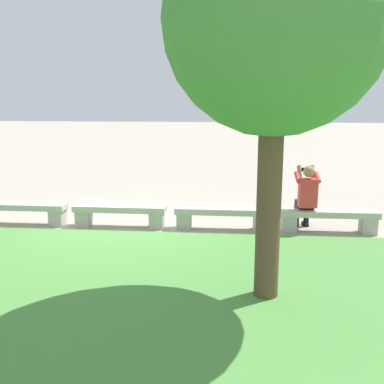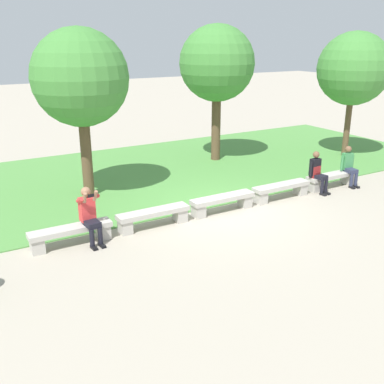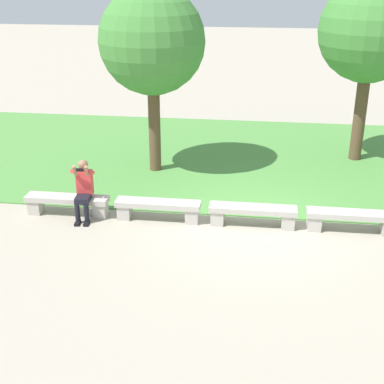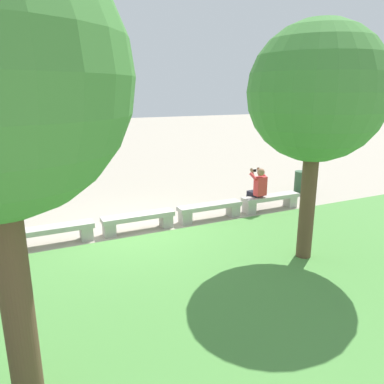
{
  "view_description": "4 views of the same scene",
  "coord_description": "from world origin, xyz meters",
  "px_view_note": "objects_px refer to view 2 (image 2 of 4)",
  "views": [
    {
      "loc": [
        -2.29,
        8.68,
        2.6
      ],
      "look_at": [
        -1.47,
        -0.01,
        0.75
      ],
      "focal_mm": 42.0,
      "sensor_mm": 36.0,
      "label": 1
    },
    {
      "loc": [
        -6.48,
        -9.47,
        4.52
      ],
      "look_at": [
        -1.19,
        -0.39,
        0.89
      ],
      "focal_mm": 42.0,
      "sensor_mm": 36.0,
      "label": 2
    },
    {
      "loc": [
        0.08,
        -10.5,
        5.23
      ],
      "look_at": [
        -1.29,
        -0.25,
        0.82
      ],
      "focal_mm": 50.0,
      "sensor_mm": 36.0,
      "label": 3
    },
    {
      "loc": [
        2.66,
        8.77,
        3.5
      ],
      "look_at": [
        -1.71,
        -0.39,
        0.74
      ],
      "focal_mm": 35.0,
      "sensor_mm": 36.0,
      "label": 4
    }
  ],
  "objects_px": {
    "bench_main": "(71,233)",
    "tree_behind_wall": "(80,79)",
    "person_distant": "(318,171)",
    "tree_left_background": "(354,69)",
    "bench_end": "(332,178)",
    "person_companion": "(349,165)",
    "backpack": "(315,172)",
    "bench_far": "(281,189)",
    "tree_right_background": "(217,64)",
    "person_photographer": "(89,213)",
    "bench_mid": "(222,201)",
    "bench_near": "(153,216)"
  },
  "relations": [
    {
      "from": "person_distant",
      "to": "backpack",
      "type": "relative_size",
      "value": 2.94
    },
    {
      "from": "person_photographer",
      "to": "tree_behind_wall",
      "type": "height_order",
      "value": "tree_behind_wall"
    },
    {
      "from": "bench_main",
      "to": "person_photographer",
      "type": "height_order",
      "value": "person_photographer"
    },
    {
      "from": "bench_main",
      "to": "tree_behind_wall",
      "type": "distance_m",
      "value": 4.61
    },
    {
      "from": "bench_near",
      "to": "bench_far",
      "type": "height_order",
      "value": "same"
    },
    {
      "from": "bench_main",
      "to": "tree_left_background",
      "type": "height_order",
      "value": "tree_left_background"
    },
    {
      "from": "tree_left_background",
      "to": "tree_behind_wall",
      "type": "bearing_deg",
      "value": 177.44
    },
    {
      "from": "bench_near",
      "to": "bench_mid",
      "type": "xyz_separation_m",
      "value": [
        2.08,
        0.0,
        0.0
      ]
    },
    {
      "from": "bench_near",
      "to": "bench_far",
      "type": "relative_size",
      "value": 1.0
    },
    {
      "from": "bench_main",
      "to": "bench_mid",
      "type": "distance_m",
      "value": 4.16
    },
    {
      "from": "bench_end",
      "to": "person_companion",
      "type": "distance_m",
      "value": 0.75
    },
    {
      "from": "bench_near",
      "to": "person_companion",
      "type": "relative_size",
      "value": 1.49
    },
    {
      "from": "backpack",
      "to": "tree_left_background",
      "type": "height_order",
      "value": "tree_left_background"
    },
    {
      "from": "backpack",
      "to": "bench_far",
      "type": "bearing_deg",
      "value": -179.84
    },
    {
      "from": "bench_near",
      "to": "person_companion",
      "type": "xyz_separation_m",
      "value": [
        6.88,
        -0.07,
        0.37
      ]
    },
    {
      "from": "person_distant",
      "to": "tree_left_background",
      "type": "height_order",
      "value": "tree_left_background"
    },
    {
      "from": "tree_left_background",
      "to": "person_distant",
      "type": "bearing_deg",
      "value": -147.68
    },
    {
      "from": "bench_mid",
      "to": "person_companion",
      "type": "xyz_separation_m",
      "value": [
        4.8,
        -0.07,
        0.37
      ]
    },
    {
      "from": "tree_behind_wall",
      "to": "person_companion",
      "type": "bearing_deg",
      "value": -22.49
    },
    {
      "from": "person_photographer",
      "to": "tree_right_background",
      "type": "xyz_separation_m",
      "value": [
        6.54,
        4.76,
        2.86
      ]
    },
    {
      "from": "bench_end",
      "to": "person_companion",
      "type": "xyz_separation_m",
      "value": [
        0.64,
        -0.07,
        0.37
      ]
    },
    {
      "from": "person_companion",
      "to": "tree_right_background",
      "type": "xyz_separation_m",
      "value": [
        -1.97,
        4.75,
        2.92
      ]
    },
    {
      "from": "bench_end",
      "to": "backpack",
      "type": "distance_m",
      "value": 0.82
    },
    {
      "from": "tree_right_background",
      "to": "bench_main",
      "type": "bearing_deg",
      "value": -146.13
    },
    {
      "from": "bench_far",
      "to": "tree_left_background",
      "type": "relative_size",
      "value": 0.39
    },
    {
      "from": "bench_far",
      "to": "person_photographer",
      "type": "xyz_separation_m",
      "value": [
        -5.8,
        -0.08,
        0.44
      ]
    },
    {
      "from": "bench_main",
      "to": "person_photographer",
      "type": "bearing_deg",
      "value": -10.02
    },
    {
      "from": "bench_end",
      "to": "bench_far",
      "type": "bearing_deg",
      "value": 180.0
    },
    {
      "from": "person_distant",
      "to": "tree_left_background",
      "type": "distance_m",
      "value": 5.66
    },
    {
      "from": "bench_mid",
      "to": "person_distant",
      "type": "distance_m",
      "value": 3.45
    },
    {
      "from": "backpack",
      "to": "tree_right_background",
      "type": "relative_size",
      "value": 0.09
    },
    {
      "from": "bench_near",
      "to": "person_photographer",
      "type": "relative_size",
      "value": 1.42
    },
    {
      "from": "person_companion",
      "to": "tree_left_background",
      "type": "xyz_separation_m",
      "value": [
        2.83,
        2.66,
        2.71
      ]
    },
    {
      "from": "backpack",
      "to": "tree_behind_wall",
      "type": "relative_size",
      "value": 0.09
    },
    {
      "from": "bench_far",
      "to": "tree_left_background",
      "type": "xyz_separation_m",
      "value": [
        5.55,
        2.59,
        3.08
      ]
    },
    {
      "from": "bench_end",
      "to": "tree_left_background",
      "type": "distance_m",
      "value": 5.32
    },
    {
      "from": "bench_mid",
      "to": "bench_near",
      "type": "bearing_deg",
      "value": 180.0
    },
    {
      "from": "bench_far",
      "to": "tree_left_background",
      "type": "bearing_deg",
      "value": 25.04
    },
    {
      "from": "bench_mid",
      "to": "tree_right_background",
      "type": "height_order",
      "value": "tree_right_background"
    },
    {
      "from": "person_distant",
      "to": "tree_left_background",
      "type": "relative_size",
      "value": 0.26
    },
    {
      "from": "tree_right_background",
      "to": "bench_far",
      "type": "bearing_deg",
      "value": -99.06
    },
    {
      "from": "bench_far",
      "to": "bench_main",
      "type": "bearing_deg",
      "value": 180.0
    },
    {
      "from": "bench_end",
      "to": "tree_left_background",
      "type": "xyz_separation_m",
      "value": [
        3.47,
        2.59,
        3.08
      ]
    },
    {
      "from": "bench_end",
      "to": "person_distant",
      "type": "xyz_separation_m",
      "value": [
        -0.73,
        -0.07,
        0.37
      ]
    },
    {
      "from": "backpack",
      "to": "bench_near",
      "type": "bearing_deg",
      "value": -179.96
    },
    {
      "from": "tree_left_background",
      "to": "bench_end",
      "type": "bearing_deg",
      "value": -143.25
    },
    {
      "from": "tree_right_background",
      "to": "bench_mid",
      "type": "bearing_deg",
      "value": -121.09
    },
    {
      "from": "person_photographer",
      "to": "tree_behind_wall",
      "type": "distance_m",
      "value": 4.25
    },
    {
      "from": "bench_near",
      "to": "person_photographer",
      "type": "xyz_separation_m",
      "value": [
        -1.64,
        -0.08,
        0.44
      ]
    },
    {
      "from": "backpack",
      "to": "tree_right_background",
      "type": "xyz_separation_m",
      "value": [
        -0.58,
        4.68,
        2.97
      ]
    }
  ]
}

